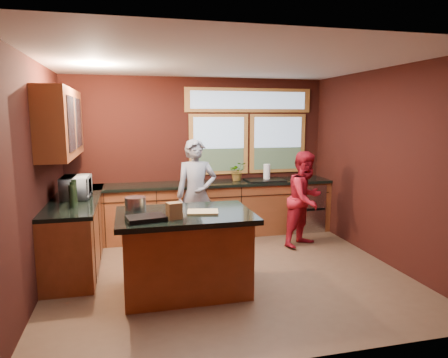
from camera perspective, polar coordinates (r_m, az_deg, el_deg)
name	(u,v)px	position (r m, az deg, el deg)	size (l,w,h in m)	color
floor	(227,272)	(5.41, 0.39, -13.19)	(4.50, 4.50, 0.00)	brown
room_shell	(176,135)	(5.23, -6.85, 6.24)	(4.52, 4.02, 2.71)	black
back_counter	(214,209)	(6.89, -1.41, -4.26)	(4.50, 0.64, 0.93)	brown
left_counter	(77,230)	(5.97, -20.31, -6.90)	(0.64, 2.30, 0.93)	brown
island	(185,252)	(4.75, -5.52, -10.29)	(1.55, 1.05, 0.95)	brown
person_grey	(196,195)	(6.10, -3.97, -2.30)	(0.62, 0.41, 1.70)	slate
person_red	(305,199)	(6.41, 11.56, -2.82)	(0.73, 0.57, 1.50)	maroon
microwave	(76,187)	(5.82, -20.37, -1.11)	(0.54, 0.37, 0.30)	#999999
potted_plant	(237,171)	(6.93, 1.93, 1.09)	(0.29, 0.25, 0.33)	#999999
paper_towel	(267,172)	(7.04, 6.14, 0.98)	(0.12, 0.12, 0.28)	silver
cutting_board	(203,212)	(4.60, -3.05, -4.71)	(0.35, 0.25, 0.02)	tan
stock_pot	(135,205)	(4.70, -12.55, -3.61)	(0.24, 0.24, 0.18)	#BBBBC0
paper_bag	(174,211)	(4.34, -7.13, -4.52)	(0.15, 0.12, 0.18)	brown
black_tray	(146,218)	(4.33, -11.08, -5.52)	(0.40, 0.28, 0.05)	black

